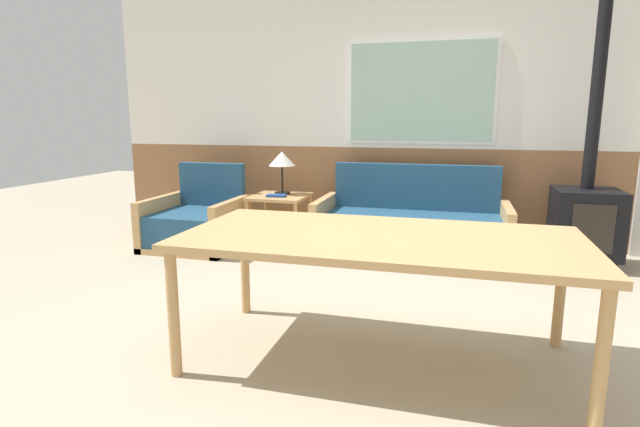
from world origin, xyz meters
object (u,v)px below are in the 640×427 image
at_px(armchair, 197,224).
at_px(table_lamp, 282,160).
at_px(wood_stove, 586,210).
at_px(couch, 411,229).
at_px(side_table, 280,203).
at_px(dining_table, 380,245).

relative_size(armchair, table_lamp, 1.99).
relative_size(table_lamp, wood_stove, 0.19).
relative_size(couch, armchair, 2.03).
bearing_deg(couch, wood_stove, 1.70).
height_order(side_table, dining_table, dining_table).
bearing_deg(dining_table, side_table, 121.54).
bearing_deg(wood_stove, table_lamp, 178.09).
distance_m(armchair, dining_table, 3.01).
height_order(dining_table, wood_stove, wood_stove).
relative_size(couch, dining_table, 0.87).
relative_size(dining_table, wood_stove, 0.89).
xyz_separation_m(armchair, wood_stove, (3.74, 0.34, 0.27)).
bearing_deg(side_table, wood_stove, 0.07).
bearing_deg(wood_stove, dining_table, -123.20).
bearing_deg(armchair, couch, -4.91).
bearing_deg(dining_table, armchair, 138.17).
bearing_deg(wood_stove, armchair, -174.87).
height_order(side_table, table_lamp, table_lamp).
distance_m(couch, dining_table, 2.32).
bearing_deg(couch, dining_table, -89.13).
distance_m(armchair, table_lamp, 1.11).
xyz_separation_m(armchair, dining_table, (2.22, -1.99, 0.42)).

